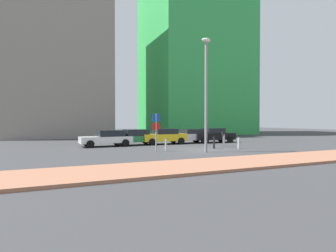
{
  "coord_description": "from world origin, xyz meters",
  "views": [
    {
      "loc": [
        -10.47,
        -17.76,
        2.19
      ],
      "look_at": [
        -1.22,
        3.65,
        1.79
      ],
      "focal_mm": 28.39,
      "sensor_mm": 36.0,
      "label": 1
    }
  ],
  "objects": [
    {
      "name": "traffic_bollard_near",
      "position": [
        -2.65,
        0.75,
        0.43
      ],
      "size": [
        0.14,
        0.14,
        0.86
      ],
      "primitive_type": "cylinder",
      "color": "#B7B7BC",
      "rests_on": "ground"
    },
    {
      "name": "traffic_bollard_mid",
      "position": [
        3.33,
        1.74,
        0.54
      ],
      "size": [
        0.18,
        0.18,
        1.08
      ],
      "primitive_type": "cylinder",
      "color": "#B7B7BC",
      "rests_on": "ground"
    },
    {
      "name": "building_colorful_midrise",
      "position": [
        13.32,
        25.15,
        14.39
      ],
      "size": [
        16.92,
        15.27,
        28.78
      ],
      "primitive_type": "cube",
      "color": "green",
      "rests_on": "ground"
    },
    {
      "name": "street_lamp",
      "position": [
        -0.48,
        -1.48,
        4.7
      ],
      "size": [
        0.7,
        0.36,
        8.11
      ],
      "color": "gray",
      "rests_on": "ground"
    },
    {
      "name": "parked_car_black",
      "position": [
        4.76,
        5.73,
        0.77
      ],
      "size": [
        4.54,
        2.16,
        1.5
      ],
      "color": "black",
      "rests_on": "ground"
    },
    {
      "name": "parking_sign_post",
      "position": [
        -3.65,
        0.2,
        1.74
      ],
      "size": [
        0.6,
        0.13,
        2.77
      ],
      "color": "gray",
      "rests_on": "ground"
    },
    {
      "name": "parked_car_green",
      "position": [
        -3.55,
        6.03,
        0.76
      ],
      "size": [
        4.39,
        2.2,
        1.47
      ],
      "color": "#237238",
      "rests_on": "ground"
    },
    {
      "name": "parked_car_white",
      "position": [
        -6.12,
        5.79,
        0.75
      ],
      "size": [
        4.52,
        2.23,
        1.42
      ],
      "color": "white",
      "rests_on": "ground"
    },
    {
      "name": "parked_car_yellow",
      "position": [
        -0.67,
        5.97,
        0.78
      ],
      "size": [
        4.36,
        2.04,
        1.49
      ],
      "color": "gold",
      "rests_on": "ground"
    },
    {
      "name": "traffic_bollard_far",
      "position": [
        1.46,
        0.45,
        0.48
      ],
      "size": [
        0.16,
        0.16,
        0.97
      ],
      "primitive_type": "cylinder",
      "color": "black",
      "rests_on": "ground"
    },
    {
      "name": "traffic_bollard_edge",
      "position": [
        3.3,
        -0.35,
        0.44
      ],
      "size": [
        0.18,
        0.18,
        0.88
      ],
      "primitive_type": "cylinder",
      "color": "#B7B7BC",
      "rests_on": "ground"
    },
    {
      "name": "sidewalk_brick",
      "position": [
        0.0,
        -6.7,
        0.07
      ],
      "size": [
        40.0,
        3.51,
        0.14
      ],
      "primitive_type": "cube",
      "color": "#9E664C",
      "rests_on": "ground"
    },
    {
      "name": "building_under_construction",
      "position": [
        -9.67,
        23.93,
        12.88
      ],
      "size": [
        13.55,
        12.78,
        25.75
      ],
      "primitive_type": "cube",
      "color": "gray",
      "rests_on": "ground"
    },
    {
      "name": "ground_plane",
      "position": [
        0.0,
        0.0,
        0.0
      ],
      "size": [
        120.0,
        120.0,
        0.0
      ],
      "primitive_type": "plane",
      "color": "#38383A"
    },
    {
      "name": "parked_car_silver",
      "position": [
        2.27,
        6.0,
        0.76
      ],
      "size": [
        4.03,
        2.04,
        1.43
      ],
      "color": "#B7BABF",
      "rests_on": "ground"
    },
    {
      "name": "parking_meter",
      "position": [
        2.76,
        1.05,
        0.84
      ],
      "size": [
        0.18,
        0.14,
        1.29
      ],
      "color": "#4C4C51",
      "rests_on": "ground"
    }
  ]
}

